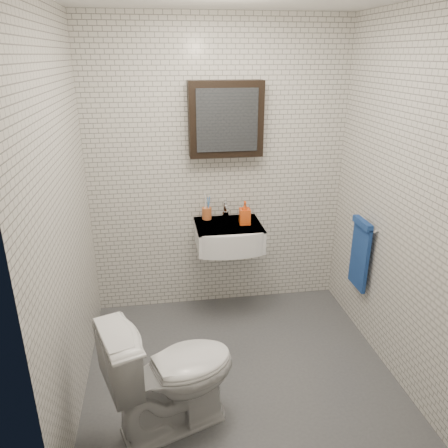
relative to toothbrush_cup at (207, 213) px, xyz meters
name	(u,v)px	position (x,y,z in m)	size (l,w,h in m)	color
ground	(239,367)	(0.11, -0.93, -0.90)	(2.20, 2.00, 0.01)	#484B4F
room_shell	(241,178)	(0.11, -0.93, 0.56)	(2.22, 2.02, 2.51)	silver
washbasin	(229,237)	(0.16, -0.20, -0.15)	(0.55, 0.50, 0.20)	white
faucet	(226,211)	(0.16, 0.00, 0.01)	(0.06, 0.20, 0.15)	silver
mirror_cabinet	(226,119)	(0.16, -0.01, 0.79)	(0.60, 0.15, 0.60)	black
towel_rail	(360,251)	(1.16, -0.58, -0.18)	(0.09, 0.30, 0.58)	silver
toothbrush_cup	(207,213)	(0.00, 0.00, 0.00)	(0.10, 0.10, 0.23)	#BA5D2E
soap_bottle	(245,213)	(0.30, -0.17, 0.04)	(0.09, 0.09, 0.20)	orange
toilet	(172,372)	(-0.38, -1.39, -0.51)	(0.45, 0.78, 0.80)	white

